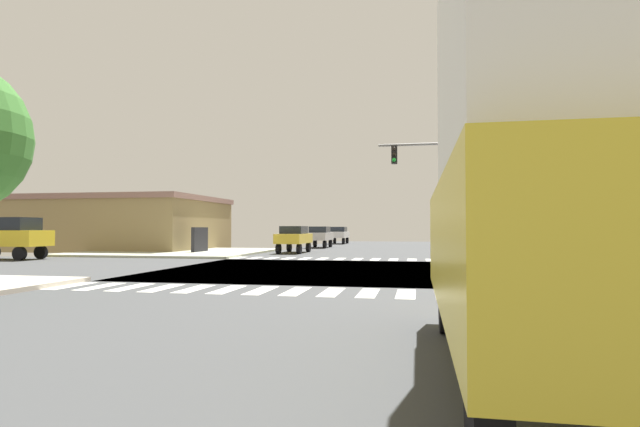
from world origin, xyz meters
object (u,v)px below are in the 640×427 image
object	(u,v)px
bank_building	(124,223)
sedan_middle_4	(320,235)
suv_farside_1	(6,234)
sedan_leading_2	(339,234)
sedan_queued_1	(294,237)
street_lamp	(470,181)
traffic_signal_mast	(461,168)
box_truck_crossing_2	(548,155)

from	to	relation	value
bank_building	sedan_middle_4	xyz separation A→B (m)	(14.56, 7.43, -1.00)
bank_building	suv_farside_1	size ratio (longest dim) A/B	3.44
suv_farside_1	sedan_leading_2	size ratio (longest dim) A/B	1.07
suv_farside_1	sedan_middle_4	xyz separation A→B (m)	(14.05, 19.74, -0.28)
bank_building	sedan_middle_4	distance (m)	16.37
suv_farside_1	sedan_queued_1	xyz separation A→B (m)	(14.05, 10.19, -0.28)
street_lamp	suv_farside_1	bearing A→B (deg)	-147.72
traffic_signal_mast	suv_farside_1	bearing A→B (deg)	-171.04
suv_farside_1	box_truck_crossing_2	world-z (taller)	box_truck_crossing_2
street_lamp	suv_farside_1	xyz separation A→B (m)	(-26.70, -16.86, -4.06)
bank_building	sedan_middle_4	bearing A→B (deg)	27.02
bank_building	sedan_leading_2	bearing A→B (deg)	51.99
street_lamp	sedan_leading_2	bearing A→B (deg)	131.95
suv_farside_1	street_lamp	bearing A→B (deg)	122.28
street_lamp	bank_building	world-z (taller)	street_lamp
box_truck_crossing_2	sedan_middle_4	world-z (taller)	box_truck_crossing_2
bank_building	sedan_middle_4	size ratio (longest dim) A/B	3.68
sedan_middle_4	bank_building	bearing A→B (deg)	27.02
traffic_signal_mast	sedan_middle_4	world-z (taller)	traffic_signal_mast
bank_building	sedan_queued_1	xyz separation A→B (m)	(14.56, -2.12, -1.00)
traffic_signal_mast	bank_building	bearing A→B (deg)	161.80
street_lamp	sedan_leading_2	distance (m)	19.41
box_truck_crossing_2	sedan_queued_1	bearing A→B (deg)	109.30
suv_farside_1	sedan_queued_1	bearing A→B (deg)	125.97
suv_farside_1	sedan_leading_2	world-z (taller)	suv_farside_1
bank_building	suv_farside_1	world-z (taller)	bank_building
traffic_signal_mast	bank_building	size ratio (longest dim) A/B	0.47
box_truck_crossing_2	suv_farside_1	bearing A→B (deg)	142.64
sedan_queued_1	sedan_middle_4	xyz separation A→B (m)	(0.00, 9.54, 0.00)
box_truck_crossing_2	sedan_middle_4	distance (m)	39.41
sedan_leading_2	street_lamp	bearing A→B (deg)	131.95
street_lamp	suv_farside_1	distance (m)	31.84
street_lamp	traffic_signal_mast	bearing A→B (deg)	-97.63
sedan_middle_4	sedan_leading_2	bearing A→B (deg)	-90.00
sedan_leading_2	sedan_middle_4	distance (m)	11.20
traffic_signal_mast	sedan_queued_1	xyz separation A→B (m)	(-10.92, 6.26, -3.93)
traffic_signal_mast	suv_farside_1	size ratio (longest dim) A/B	1.61
bank_building	street_lamp	bearing A→B (deg)	9.50
traffic_signal_mast	box_truck_crossing_2	bearing A→B (deg)	-92.35
sedan_leading_2	traffic_signal_mast	bearing A→B (deg)	112.01
bank_building	traffic_signal_mast	bearing A→B (deg)	-18.20
bank_building	box_truck_crossing_2	xyz separation A→B (m)	(24.56, -30.67, 0.45)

